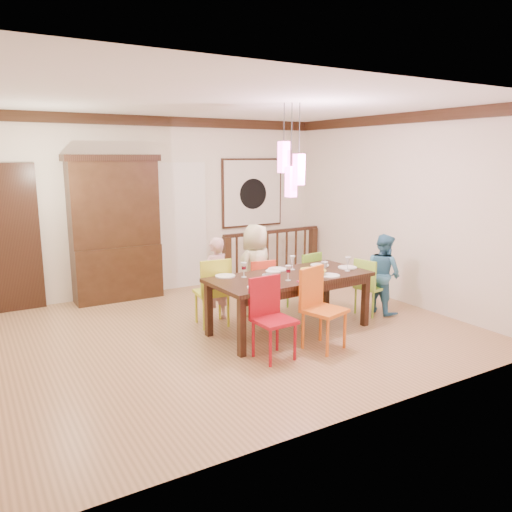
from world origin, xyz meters
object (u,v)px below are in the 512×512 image
dining_table (290,281)px  balustrade (272,255)px  china_hutch (115,228)px  chair_far_left (212,286)px  person_far_mid (256,270)px  chair_end_right (371,282)px  person_end_right (383,274)px  person_far_left (216,279)px

dining_table → balustrade: bearing=60.0°
china_hutch → chair_far_left: bearing=-68.7°
dining_table → chair_far_left: 1.07m
dining_table → person_far_mid: person_far_mid is taller
chair_end_right → person_end_right: (0.20, -0.03, 0.11)m
dining_table → china_hutch: china_hutch is taller
balustrade → person_far_left: person_far_left is taller
chair_far_left → person_far_left: 0.20m
dining_table → chair_end_right: (1.42, -0.01, -0.20)m
china_hutch → person_far_mid: (1.50, -1.82, -0.49)m
balustrade → person_far_mid: bearing=-132.6°
chair_far_left → china_hutch: (-0.75, 1.92, 0.61)m
person_far_left → person_far_mid: (0.62, -0.04, 0.07)m
chair_end_right → person_end_right: 0.23m
dining_table → person_far_mid: bearing=89.1°
dining_table → person_far_left: bearing=124.1°
dining_table → person_far_left: size_ratio=1.83×
balustrade → chair_end_right: bearing=-87.5°
balustrade → person_far_mid: 1.92m
dining_table → china_hutch: (-1.52, 2.65, 0.48)m
china_hutch → person_far_left: (0.88, -1.78, -0.56)m
dining_table → balustrade: size_ratio=1.06×
person_far_mid → chair_end_right: bearing=127.9°
china_hutch → person_far_mid: 2.41m
chair_far_left → person_end_right: 2.52m
chair_far_left → person_far_left: (0.13, 0.14, 0.05)m
person_far_mid → balustrade: bearing=-151.6°
chair_far_left → person_far_mid: 0.77m
chair_end_right → person_far_left: 2.25m
dining_table → chair_end_right: size_ratio=2.62×
chair_end_right → person_end_right: person_end_right is taller
chair_end_right → china_hutch: china_hutch is taller
chair_end_right → person_far_left: (-2.06, 0.88, 0.12)m
china_hutch → person_far_left: 2.06m
person_far_left → dining_table: bearing=113.1°
china_hutch → person_far_left: bearing=-63.8°
balustrade → person_far_mid: (-1.22, -1.48, 0.16)m
dining_table → person_end_right: size_ratio=1.85×
dining_table → balustrade: balustrade is taller
chair_far_left → person_far_left: person_far_left is taller
balustrade → person_far_left: 2.34m
china_hutch → person_end_right: bearing=-40.6°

